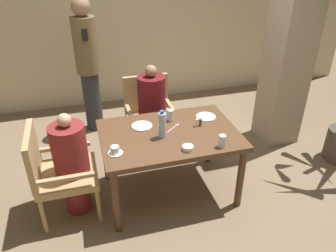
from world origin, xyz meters
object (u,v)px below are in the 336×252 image
object	(u,v)px
diner_in_far_chair	(152,111)
plate_main_left	(206,117)
chair_left_side	(56,170)
diner_in_left_chair	(72,163)
bowl_small	(188,148)
water_bottle	(162,125)
standing_host	(88,63)
glass_tall_near	(222,141)
chair_far_side	(149,112)
glass_tall_mid	(171,115)
plate_main_right	(142,126)
teacup_with_saucer	(115,151)

from	to	relation	value
diner_in_far_chair	plate_main_left	bearing A→B (deg)	-49.41
chair_left_side	diner_in_left_chair	world-z (taller)	diner_in_left_chair
bowl_small	water_bottle	size ratio (longest dim) A/B	0.37
standing_host	glass_tall_near	world-z (taller)	standing_host
diner_in_left_chair	chair_far_side	bearing A→B (deg)	43.09
diner_in_far_chair	glass_tall_near	bearing A→B (deg)	-70.65
plate_main_left	glass_tall_mid	size ratio (longest dim) A/B	1.72
standing_host	water_bottle	size ratio (longest dim) A/B	6.40
diner_in_left_chair	plate_main_left	bearing A→B (deg)	8.11
plate_main_right	bowl_small	bearing A→B (deg)	-59.57
diner_in_far_chair	glass_tall_near	world-z (taller)	diner_in_far_chair
standing_host	plate_main_right	xyz separation A→B (m)	(0.41, -1.41, -0.22)
chair_far_side	water_bottle	xyz separation A→B (m)	(-0.09, -0.94, 0.35)
chair_left_side	bowl_small	bearing A→B (deg)	-15.80
teacup_with_saucer	glass_tall_mid	bearing A→B (deg)	34.86
diner_in_left_chair	chair_far_side	distance (m)	1.29
standing_host	teacup_with_saucer	bearing A→B (deg)	-87.26
diner_in_far_chair	plate_main_right	world-z (taller)	diner_in_far_chair
diner_in_left_chair	bowl_small	bearing A→B (deg)	-17.93
chair_left_side	diner_in_far_chair	world-z (taller)	diner_in_far_chair
chair_left_side	glass_tall_near	size ratio (longest dim) A/B	7.68
standing_host	plate_main_right	distance (m)	1.48
chair_far_side	bowl_small	xyz separation A→B (m)	(0.08, -1.21, 0.24)
chair_far_side	water_bottle	size ratio (longest dim) A/B	3.34
diner_in_far_chair	teacup_with_saucer	distance (m)	1.10
chair_far_side	bowl_small	world-z (taller)	chair_far_side
chair_left_side	teacup_with_saucer	size ratio (longest dim) A/B	7.08
diner_in_far_chair	water_bottle	distance (m)	0.83
chair_far_side	glass_tall_mid	bearing A→B (deg)	-82.93
bowl_small	chair_left_side	bearing A→B (deg)	164.20
plate_main_left	teacup_with_saucer	bearing A→B (deg)	-158.05
chair_left_side	chair_far_side	size ratio (longest dim) A/B	1.00
teacup_with_saucer	plate_main_right	bearing A→B (deg)	51.21
standing_host	glass_tall_mid	bearing A→B (deg)	-62.23
teacup_with_saucer	water_bottle	bearing A→B (deg)	18.26
chair_far_side	plate_main_right	world-z (taller)	chair_far_side
plate_main_left	chair_far_side	bearing A→B (deg)	123.94
diner_in_far_chair	glass_tall_near	size ratio (longest dim) A/B	9.64
plate_main_left	teacup_with_saucer	world-z (taller)	teacup_with_saucer
water_bottle	glass_tall_mid	distance (m)	0.34
chair_far_side	standing_host	world-z (taller)	standing_host
teacup_with_saucer	bowl_small	bearing A→B (deg)	-10.93
bowl_small	water_bottle	xyz separation A→B (m)	(-0.16, 0.28, 0.11)
plate_main_right	water_bottle	distance (m)	0.31
diner_in_left_chair	chair_far_side	xyz separation A→B (m)	(0.94, 0.88, -0.04)
diner_in_far_chair	bowl_small	size ratio (longest dim) A/B	11.42
bowl_small	glass_tall_mid	bearing A→B (deg)	89.60
bowl_small	glass_tall_near	world-z (taller)	glass_tall_near
diner_in_left_chair	diner_in_far_chair	xyz separation A→B (m)	(0.94, 0.74, 0.05)
diner_in_far_chair	water_bottle	world-z (taller)	diner_in_far_chair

